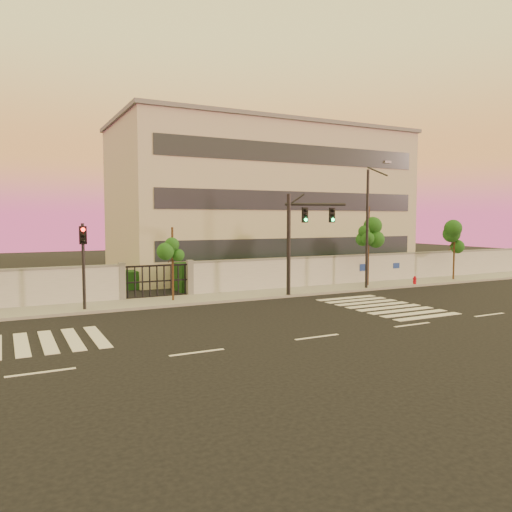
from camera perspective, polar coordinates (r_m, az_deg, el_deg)
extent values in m
plane|color=black|center=(19.99, 7.00, -9.19)|extent=(120.00, 120.00, 0.00)
cube|color=gray|center=(29.11, -4.69, -4.78)|extent=(60.00, 3.00, 0.15)
cube|color=#ACAEB4|center=(38.06, 15.02, -1.38)|extent=(31.00, 0.30, 2.00)
cube|color=slate|center=(37.97, 15.05, 0.22)|extent=(31.00, 0.36, 0.12)
cube|color=slate|center=(28.93, -15.06, -2.92)|extent=(0.35, 0.35, 2.20)
cube|color=slate|center=(30.00, -7.56, -2.55)|extent=(0.35, 0.35, 2.20)
cube|color=#103615|center=(36.70, 5.98, -1.61)|extent=(20.00, 2.00, 1.80)
cube|color=#103615|center=(34.26, -13.52, -2.63)|extent=(6.00, 1.50, 1.20)
cube|color=beige|center=(43.01, 0.55, 6.07)|extent=(24.00, 12.00, 12.00)
cube|color=#262D38|center=(37.81, 4.78, 1.00)|extent=(22.00, 0.08, 1.40)
cube|color=#262D38|center=(37.78, 4.81, 6.31)|extent=(22.00, 0.08, 1.40)
cube|color=#262D38|center=(38.07, 4.85, 11.58)|extent=(22.00, 0.08, 1.40)
cube|color=slate|center=(43.63, 0.56, 14.10)|extent=(24.40, 12.40, 0.30)
cube|color=silver|center=(20.62, -25.22, -9.12)|extent=(0.50, 4.00, 0.02)
cube|color=silver|center=(20.67, -22.70, -9.02)|extent=(0.50, 4.00, 0.02)
cube|color=silver|center=(20.75, -20.19, -8.90)|extent=(0.50, 4.00, 0.02)
cube|color=silver|center=(20.87, -17.71, -8.76)|extent=(0.50, 4.00, 0.02)
cube|color=silver|center=(25.19, 19.08, -6.57)|extent=(4.00, 0.50, 0.02)
cube|color=silver|center=(25.81, 17.64, -6.28)|extent=(4.00, 0.50, 0.02)
cube|color=silver|center=(26.45, 16.26, -6.00)|extent=(4.00, 0.50, 0.02)
cube|color=silver|center=(27.10, 14.95, -5.72)|extent=(4.00, 0.50, 0.02)
cube|color=silver|center=(27.76, 13.70, -5.46)|extent=(4.00, 0.50, 0.02)
cube|color=silver|center=(28.44, 12.51, -5.21)|extent=(4.00, 0.50, 0.02)
cube|color=silver|center=(29.13, 11.38, -4.97)|extent=(4.00, 0.50, 0.02)
cube|color=silver|center=(29.83, 10.30, -4.74)|extent=(4.00, 0.50, 0.02)
cube|color=silver|center=(16.77, -23.36, -12.13)|extent=(2.00, 0.15, 0.01)
cube|color=silver|center=(17.76, -6.75, -10.89)|extent=(2.00, 0.15, 0.01)
cube|color=silver|center=(19.99, 7.00, -9.17)|extent=(2.00, 0.15, 0.01)
cube|color=silver|center=(23.10, 17.42, -7.50)|extent=(2.00, 0.15, 0.01)
cube|color=silver|center=(26.79, 25.12, -6.10)|extent=(2.00, 0.15, 0.01)
cylinder|color=#382314|center=(27.85, -9.50, -1.04)|extent=(0.12, 0.12, 4.19)
sphere|color=#164C15|center=(27.77, -9.53, 1.54)|extent=(1.08, 1.08, 1.08)
sphere|color=#164C15|center=(28.09, -8.97, 0.29)|extent=(0.82, 0.82, 0.82)
sphere|color=#164C15|center=(27.56, -10.01, 0.64)|extent=(0.78, 0.78, 0.78)
cylinder|color=#382314|center=(34.57, 12.71, 1.00)|extent=(0.13, 0.13, 5.48)
sphere|color=#164C15|center=(34.52, 12.76, 3.73)|extent=(1.23, 1.23, 1.23)
sphere|color=#164C15|center=(34.96, 12.99, 2.38)|extent=(0.94, 0.94, 0.94)
sphere|color=#164C15|center=(34.19, 12.49, 2.81)|extent=(0.90, 0.90, 0.90)
cylinder|color=#382314|center=(39.96, 21.70, 0.57)|extent=(0.13, 0.13, 4.56)
sphere|color=#164C15|center=(39.90, 21.76, 2.53)|extent=(1.21, 1.21, 1.21)
sphere|color=#164C15|center=(40.36, 21.86, 1.57)|extent=(0.93, 0.93, 0.93)
sphere|color=#164C15|center=(39.55, 21.60, 1.86)|extent=(0.88, 0.88, 0.88)
cylinder|color=black|center=(29.44, 3.75, 1.16)|extent=(0.24, 0.24, 6.10)
cylinder|color=black|center=(30.41, 6.82, 5.87)|extent=(3.60, 1.32, 0.16)
cube|color=black|center=(29.92, 5.60, 4.69)|extent=(0.34, 0.18, 0.89)
sphere|color=#0CF259|center=(29.83, 5.71, 4.16)|extent=(0.20, 0.20, 0.20)
cube|color=black|center=(31.03, 8.68, 4.64)|extent=(0.34, 0.18, 0.89)
sphere|color=#0CF259|center=(30.94, 8.79, 4.13)|extent=(0.20, 0.20, 0.20)
cylinder|color=black|center=(26.17, -19.10, -1.29)|extent=(0.16, 0.16, 4.43)
cube|color=black|center=(26.02, -19.17, 2.26)|extent=(0.34, 0.18, 0.89)
sphere|color=red|center=(25.90, -19.16, 2.86)|extent=(0.20, 0.20, 0.20)
cylinder|color=black|center=(33.17, 12.58, 2.89)|extent=(0.18, 0.18, 7.82)
cylinder|color=black|center=(32.62, 13.69, 9.38)|extent=(0.10, 1.87, 0.76)
cube|color=#3F3F44|center=(32.01, 14.75, 10.34)|extent=(0.49, 0.24, 0.15)
cylinder|color=#AA0B1B|center=(36.15, 17.68, -2.94)|extent=(0.21, 0.21, 0.47)
cylinder|color=#AA0B1B|center=(36.12, 17.69, -2.50)|extent=(0.26, 0.26, 0.09)
sphere|color=#AA0B1B|center=(36.10, 17.69, -2.33)|extent=(0.17, 0.17, 0.17)
cylinder|color=#AA0B1B|center=(36.14, 17.68, -2.79)|extent=(0.27, 0.10, 0.09)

